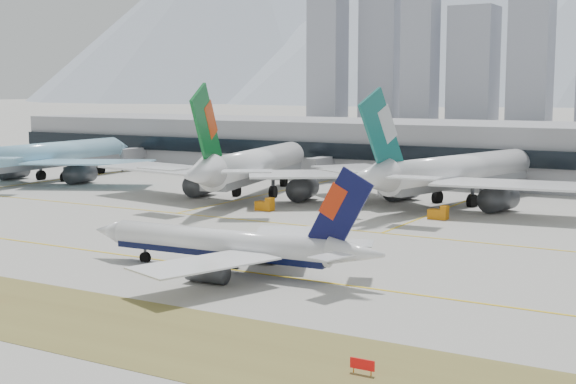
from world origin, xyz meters
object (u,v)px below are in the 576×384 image
Objects in this scene: widebody_korean at (49,157)px; terminal at (468,151)px; widebody_eva at (253,167)px; widebody_cathay at (452,174)px; taxiing_airliner at (230,245)px.

widebody_korean is 109.31m from terminal.
widebody_eva is 1.04× the size of widebody_cathay.
widebody_eva is at bearing -62.50° from taxiing_airliner.
widebody_eva is (-36.56, 62.55, 3.16)m from taxiing_airliner.
widebody_eva reaches higher than terminal.
terminal reaches higher than taxiing_airliner.
taxiing_airliner is at bearing -126.64° from widebody_korean.
taxiing_airliner is 0.16× the size of terminal.
widebody_korean is 0.24× the size of terminal.
widebody_eva is at bearing -116.89° from terminal.
widebody_eva is at bearing -94.91° from widebody_korean.
widebody_cathay is (104.75, 9.87, 0.16)m from widebody_korean.
widebody_cathay is at bearing -88.85° from widebody_korean.
widebody_korean is at bearing 77.20° from widebody_eva.
widebody_korean is at bearing 109.31° from widebody_cathay.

